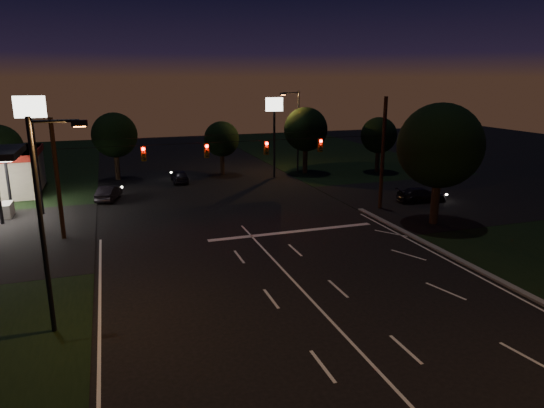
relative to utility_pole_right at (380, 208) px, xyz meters
name	(u,v)px	position (x,y,z in m)	size (l,w,h in m)	color
ground	(322,311)	(-12.00, -15.00, 0.00)	(140.00, 140.00, 0.00)	black
cross_street_right	(452,198)	(8.00, 1.00, 0.00)	(20.00, 16.00, 0.02)	black
center_line	(394,388)	(-12.00, -21.00, 0.01)	(0.14, 40.00, 0.01)	silver
stop_bar	(293,232)	(-9.00, -3.50, 0.01)	(12.00, 0.50, 0.01)	silver
utility_pole_right	(380,208)	(0.00, 0.00, 0.00)	(0.30, 0.30, 9.00)	black
utility_pole_left	(64,239)	(-24.00, 0.00, 0.00)	(0.28, 0.28, 8.00)	black
signal_span	(237,148)	(-12.00, -0.04, 5.50)	(24.00, 0.40, 1.56)	black
pole_sign_left_near	(32,125)	(-26.00, 7.00, 6.98)	(2.20, 0.30, 9.10)	black
pole_sign_right	(274,119)	(-4.00, 15.00, 6.24)	(1.80, 0.30, 8.40)	black
street_light_left	(47,212)	(-23.24, -13.00, 5.24)	(2.20, 0.35, 9.00)	black
street_light_right_far	(296,126)	(-0.76, 17.00, 5.24)	(2.20, 0.35, 9.00)	black
tree_right_near	(439,146)	(1.53, -4.83, 5.68)	(6.00, 6.00, 8.76)	black
tree_far_b	(115,136)	(-19.98, 19.13, 4.61)	(4.60, 4.60, 6.98)	black
tree_far_c	(222,139)	(-8.98, 18.10, 3.90)	(3.80, 3.80, 5.86)	black
tree_far_d	(305,130)	(0.02, 16.13, 4.83)	(4.80, 4.80, 7.30)	black
tree_far_e	(378,136)	(8.02, 14.11, 4.11)	(4.00, 4.00, 6.18)	black
car_oncoming_a	(179,176)	(-14.05, 15.59, 0.64)	(1.52, 3.78, 1.29)	black
car_oncoming_b	(109,193)	(-21.00, 10.09, 0.64)	(1.36, 3.90, 1.28)	black
car_cross	(421,195)	(4.51, 0.75, 0.62)	(1.74, 4.27, 1.24)	black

